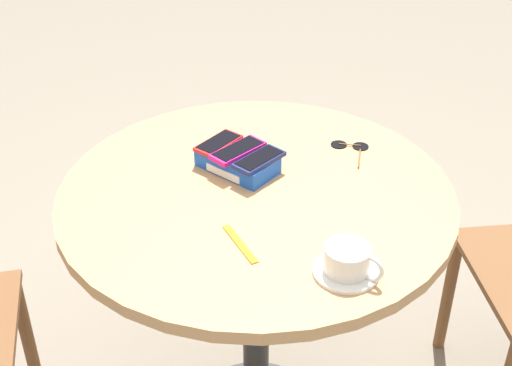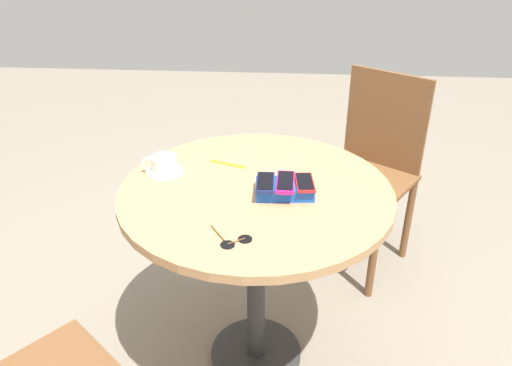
{
  "view_description": "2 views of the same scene",
  "coord_description": "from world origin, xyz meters",
  "px_view_note": "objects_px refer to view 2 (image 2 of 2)",
  "views": [
    {
      "loc": [
        0.95,
        -0.99,
        1.7
      ],
      "look_at": [
        0.0,
        0.0,
        0.8
      ],
      "focal_mm": 50.0,
      "sensor_mm": 36.0,
      "label": 1
    },
    {
      "loc": [
        -0.11,
        1.45,
        1.61
      ],
      "look_at": [
        0.0,
        0.0,
        0.8
      ],
      "focal_mm": 35.0,
      "sensor_mm": 36.0,
      "label": 2
    }
  ],
  "objects_px": {
    "round_table": "(256,219)",
    "phone_box": "(285,189)",
    "saucer": "(165,171)",
    "chair_near_window": "(368,170)",
    "coffee_cup": "(163,163)",
    "phone_red": "(305,182)",
    "phone_magenta": "(285,182)",
    "sunglasses": "(234,241)",
    "lanyard_strap": "(228,164)",
    "phone_navy": "(265,182)"
  },
  "relations": [
    {
      "from": "phone_magenta",
      "to": "sunglasses",
      "type": "bearing_deg",
      "value": 62.87
    },
    {
      "from": "phone_box",
      "to": "coffee_cup",
      "type": "relative_size",
      "value": 1.56
    },
    {
      "from": "coffee_cup",
      "to": "phone_red",
      "type": "bearing_deg",
      "value": 165.8
    },
    {
      "from": "lanyard_strap",
      "to": "chair_near_window",
      "type": "relative_size",
      "value": 0.15
    },
    {
      "from": "saucer",
      "to": "lanyard_strap",
      "type": "xyz_separation_m",
      "value": [
        -0.21,
        -0.08,
        -0.0
      ]
    },
    {
      "from": "chair_near_window",
      "to": "saucer",
      "type": "bearing_deg",
      "value": 37.78
    },
    {
      "from": "phone_magenta",
      "to": "coffee_cup",
      "type": "height_order",
      "value": "coffee_cup"
    },
    {
      "from": "phone_magenta",
      "to": "phone_navy",
      "type": "height_order",
      "value": "phone_magenta"
    },
    {
      "from": "coffee_cup",
      "to": "round_table",
      "type": "bearing_deg",
      "value": 164.93
    },
    {
      "from": "round_table",
      "to": "phone_navy",
      "type": "distance_m",
      "value": 0.18
    },
    {
      "from": "sunglasses",
      "to": "phone_box",
      "type": "bearing_deg",
      "value": -116.43
    },
    {
      "from": "chair_near_window",
      "to": "phone_magenta",
      "type": "bearing_deg",
      "value": 62.81
    },
    {
      "from": "phone_navy",
      "to": "chair_near_window",
      "type": "height_order",
      "value": "chair_near_window"
    },
    {
      "from": "coffee_cup",
      "to": "lanyard_strap",
      "type": "height_order",
      "value": "coffee_cup"
    },
    {
      "from": "chair_near_window",
      "to": "phone_navy",
      "type": "bearing_deg",
      "value": 59.32
    },
    {
      "from": "phone_red",
      "to": "phone_magenta",
      "type": "bearing_deg",
      "value": 4.91
    },
    {
      "from": "phone_red",
      "to": "lanyard_strap",
      "type": "height_order",
      "value": "phone_red"
    },
    {
      "from": "phone_magenta",
      "to": "chair_near_window",
      "type": "bearing_deg",
      "value": -117.19
    },
    {
      "from": "round_table",
      "to": "phone_red",
      "type": "height_order",
      "value": "phone_red"
    },
    {
      "from": "saucer",
      "to": "lanyard_strap",
      "type": "relative_size",
      "value": 0.94
    },
    {
      "from": "chair_near_window",
      "to": "coffee_cup",
      "type": "bearing_deg",
      "value": 37.7
    },
    {
      "from": "round_table",
      "to": "phone_box",
      "type": "bearing_deg",
      "value": 159.55
    },
    {
      "from": "sunglasses",
      "to": "lanyard_strap",
      "type": "bearing_deg",
      "value": -80.86
    },
    {
      "from": "phone_navy",
      "to": "phone_box",
      "type": "bearing_deg",
      "value": -170.85
    },
    {
      "from": "phone_red",
      "to": "coffee_cup",
      "type": "bearing_deg",
      "value": -14.2
    },
    {
      "from": "phone_magenta",
      "to": "lanyard_strap",
      "type": "xyz_separation_m",
      "value": [
        0.21,
        -0.21,
        -0.05
      ]
    },
    {
      "from": "round_table",
      "to": "saucer",
      "type": "distance_m",
      "value": 0.37
    },
    {
      "from": "phone_navy",
      "to": "saucer",
      "type": "distance_m",
      "value": 0.39
    },
    {
      "from": "round_table",
      "to": "phone_box",
      "type": "distance_m",
      "value": 0.18
    },
    {
      "from": "phone_magenta",
      "to": "phone_navy",
      "type": "bearing_deg",
      "value": 4.92
    },
    {
      "from": "phone_box",
      "to": "lanyard_strap",
      "type": "xyz_separation_m",
      "value": [
        0.21,
        -0.21,
        -0.02
      ]
    },
    {
      "from": "phone_magenta",
      "to": "lanyard_strap",
      "type": "distance_m",
      "value": 0.3
    },
    {
      "from": "round_table",
      "to": "chair_near_window",
      "type": "xyz_separation_m",
      "value": [
        -0.49,
        -0.73,
        -0.17
      ]
    },
    {
      "from": "round_table",
      "to": "chair_near_window",
      "type": "relative_size",
      "value": 0.97
    },
    {
      "from": "phone_box",
      "to": "phone_red",
      "type": "xyz_separation_m",
      "value": [
        -0.06,
        -0.0,
        0.03
      ]
    },
    {
      "from": "saucer",
      "to": "phone_red",
      "type": "bearing_deg",
      "value": 165.67
    },
    {
      "from": "phone_red",
      "to": "phone_box",
      "type": "bearing_deg",
      "value": 0.71
    },
    {
      "from": "round_table",
      "to": "coffee_cup",
      "type": "distance_m",
      "value": 0.38
    },
    {
      "from": "round_table",
      "to": "phone_red",
      "type": "relative_size",
      "value": 7.18
    },
    {
      "from": "round_table",
      "to": "phone_magenta",
      "type": "height_order",
      "value": "phone_magenta"
    },
    {
      "from": "coffee_cup",
      "to": "chair_near_window",
      "type": "xyz_separation_m",
      "value": [
        -0.83,
        -0.64,
        -0.32
      ]
    },
    {
      "from": "sunglasses",
      "to": "phone_navy",
      "type": "bearing_deg",
      "value": -105.49
    },
    {
      "from": "phone_red",
      "to": "saucer",
      "type": "height_order",
      "value": "phone_red"
    },
    {
      "from": "phone_magenta",
      "to": "coffee_cup",
      "type": "bearing_deg",
      "value": -16.79
    },
    {
      "from": "lanyard_strap",
      "to": "chair_near_window",
      "type": "height_order",
      "value": "chair_near_window"
    },
    {
      "from": "phone_red",
      "to": "phone_navy",
      "type": "height_order",
      "value": "phone_navy"
    },
    {
      "from": "round_table",
      "to": "phone_red",
      "type": "xyz_separation_m",
      "value": [
        -0.16,
        0.04,
        0.17
      ]
    },
    {
      "from": "phone_box",
      "to": "round_table",
      "type": "bearing_deg",
      "value": -20.45
    },
    {
      "from": "phone_navy",
      "to": "coffee_cup",
      "type": "distance_m",
      "value": 0.39
    },
    {
      "from": "coffee_cup",
      "to": "lanyard_strap",
      "type": "relative_size",
      "value": 0.89
    }
  ]
}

